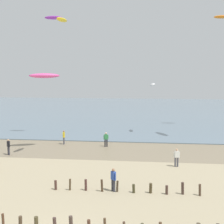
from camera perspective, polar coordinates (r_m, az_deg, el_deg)
The scene contains 13 objects.
wet_sand_strip at distance 34.43m, azimuth -1.96°, elevation -7.13°, with size 120.00×8.23×0.01m, color #84755B.
sea at distance 72.80m, azimuth 2.50°, elevation 0.39°, with size 160.00×70.00×0.10m, color slate.
groyne_mid at distance 22.47m, azimuth 3.35°, elevation -13.91°, with size 10.55×0.35×0.90m.
person_nearest_camera at distance 28.76m, azimuth 12.02°, elevation -8.25°, with size 0.57×0.26×1.71m.
person_by_waterline at distance 37.44m, azimuth -9.02°, elevation -4.63°, with size 0.28×0.56×1.71m.
person_right_flank at distance 33.96m, azimuth -18.85°, elevation -6.12°, with size 0.43×0.43×1.71m.
person_far_down_beach at distance 35.79m, azimuth -1.13°, elevation -5.08°, with size 0.56×0.28×1.71m.
person_trailing_behind at distance 22.48m, azimuth 0.25°, elevation -12.46°, with size 0.41×0.45×1.71m.
kite_aloft_0 at distance 51.41m, azimuth 20.01°, elevation 16.43°, with size 2.57×0.82×0.41m, color orange.
kite_aloft_3 at distance 34.61m, azimuth -12.57°, elevation 6.67°, with size 3.32×1.06×0.53m, color #E54C99.
kite_aloft_4 at distance 42.28m, azimuth -10.92°, elevation 16.98°, with size 2.35×0.75×0.38m, color purple.
kite_aloft_5 at distance 30.73m, azimuth -9.40°, elevation 16.71°, with size 1.94×0.62×0.31m, color yellow.
kite_aloft_7 at distance 43.33m, azimuth 7.61°, elevation 5.11°, with size 2.14×0.69×0.34m, color white.
Camera 1 is at (4.87, -13.51, 8.40)m, focal length 48.74 mm.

